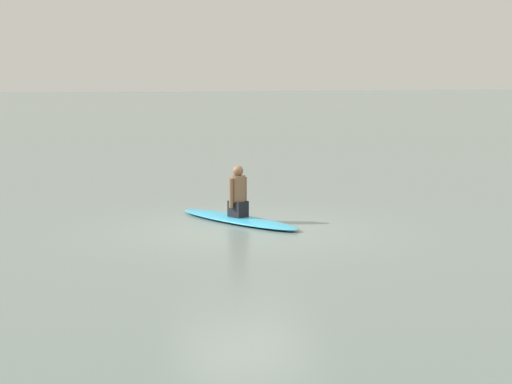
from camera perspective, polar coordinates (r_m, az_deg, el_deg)
The scene contains 3 objects.
ground_plane at distance 15.01m, azimuth -0.81°, elevation -2.70°, with size 400.00×400.00×0.00m, color slate.
surfboard at distance 15.87m, azimuth -1.28°, elevation -1.94°, with size 3.26×0.74×0.10m, color #339EC6.
person_paddler at distance 15.79m, azimuth -1.28°, elevation -0.11°, with size 0.45×0.40×1.02m.
Camera 1 is at (6.69, 13.15, 2.74)m, focal length 56.44 mm.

